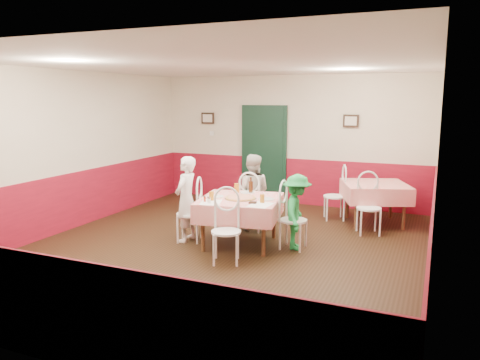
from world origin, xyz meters
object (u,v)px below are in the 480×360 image
at_px(chair_second_b, 369,208).
at_px(glass_b, 262,199).
at_px(glass_a, 211,196).
at_px(diner_left, 186,199).
at_px(pizza, 240,198).
at_px(wallet, 253,203).
at_px(glass_c, 237,188).
at_px(chair_far, 251,205).
at_px(chair_left, 189,214).
at_px(diner_far, 252,192).
at_px(chair_near, 226,232).
at_px(main_table, 240,222).
at_px(chair_second_a, 335,196).
at_px(diner_right, 297,212).
at_px(chair_right, 293,220).
at_px(second_table, 375,204).
at_px(beer_bottle, 251,186).

height_order(chair_second_b, glass_b, chair_second_b).
bearing_deg(glass_a, diner_left, 161.90).
xyz_separation_m(pizza, wallet, (0.30, -0.22, -0.00)).
relative_size(glass_a, glass_c, 0.91).
height_order(chair_second_b, glass_c, glass_c).
distance_m(chair_far, pizza, 0.95).
relative_size(chair_left, chair_second_b, 1.00).
relative_size(wallet, diner_left, 0.08).
xyz_separation_m(chair_far, diner_far, (-0.01, 0.05, 0.22)).
xyz_separation_m(chair_near, chair_second_b, (1.66, 2.26, 0.00)).
xyz_separation_m(main_table, chair_second_a, (1.05, 2.17, 0.08)).
xyz_separation_m(wallet, diner_right, (0.57, 0.41, -0.18)).
distance_m(main_table, chair_far, 0.85).
height_order(chair_right, diner_left, diner_left).
distance_m(pizza, glass_a, 0.47).
bearing_deg(diner_far, chair_far, 87.42).
bearing_deg(chair_second_a, chair_right, -26.77).
relative_size(second_table, diner_right, 0.95).
bearing_deg(chair_left, diner_right, 83.90).
distance_m(main_table, chair_left, 0.85).
relative_size(beer_bottle, diner_left, 0.18).
relative_size(chair_right, wallet, 8.18).
xyz_separation_m(chair_second_a, glass_a, (-1.39, -2.50, 0.38)).
bearing_deg(diner_right, glass_b, 113.32).
xyz_separation_m(chair_second_a, glass_b, (-0.61, -2.34, 0.37)).
bearing_deg(chair_second_b, glass_c, -173.78).
bearing_deg(glass_a, chair_second_b, 39.32).
bearing_deg(chair_left, main_table, 83.90).
bearing_deg(chair_second_a, diner_right, -25.41).
relative_size(second_table, glass_c, 7.39).
bearing_deg(chair_second_a, second_table, 69.23).
bearing_deg(diner_right, beer_bottle, 60.62).
bearing_deg(diner_right, chair_second_a, -16.93).
bearing_deg(chair_left, chair_near, 38.90).
height_order(beer_bottle, wallet, beer_bottle).
xyz_separation_m(chair_right, glass_a, (-1.18, -0.47, 0.38)).
xyz_separation_m(chair_right, pizza, (-0.81, -0.18, 0.33)).
relative_size(chair_far, chair_second_b, 1.00).
height_order(chair_second_a, wallet, chair_second_a).
relative_size(second_table, glass_a, 8.15).
distance_m(second_table, beer_bottle, 2.55).
xyz_separation_m(chair_left, diner_far, (0.69, 1.03, 0.22)).
bearing_deg(main_table, wallet, -39.38).
xyz_separation_m(chair_near, beer_bottle, (-0.13, 1.26, 0.43)).
bearing_deg(chair_right, glass_a, 112.85).
bearing_deg(glass_c, beer_bottle, 7.30).
height_order(second_table, glass_a, glass_a).
bearing_deg(second_table, chair_left, -138.77).
relative_size(pizza, diner_far, 0.35).
xyz_separation_m(glass_c, diner_right, (1.11, -0.24, -0.25)).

